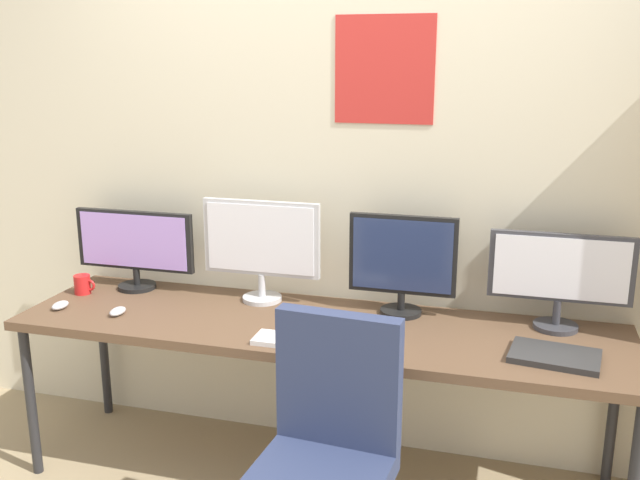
{
  "coord_description": "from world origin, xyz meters",
  "views": [
    {
      "loc": [
        0.76,
        -2.06,
        1.82
      ],
      "look_at": [
        0.0,
        0.65,
        1.09
      ],
      "focal_mm": 39.46,
      "sensor_mm": 36.0,
      "label": 1
    }
  ],
  "objects_px": {
    "desk": "(317,334)",
    "coffee_mug": "(83,284)",
    "monitor_center_right": "(402,261)",
    "mouse_left_side": "(118,311)",
    "laptop_closed": "(555,356)",
    "monitor_far_left": "(135,245)",
    "monitor_far_right": "(560,274)",
    "monitor_center_left": "(261,244)",
    "mouse_right_side": "(60,305)",
    "keyboard_main": "(301,342)"
  },
  "relations": [
    {
      "from": "monitor_center_right",
      "to": "monitor_far_right",
      "type": "xyz_separation_m",
      "value": [
        0.64,
        -0.0,
        -0.0
      ]
    },
    {
      "from": "monitor_center_right",
      "to": "mouse_left_side",
      "type": "height_order",
      "value": "monitor_center_right"
    },
    {
      "from": "laptop_closed",
      "to": "coffee_mug",
      "type": "distance_m",
      "value": 2.13
    },
    {
      "from": "desk",
      "to": "mouse_right_side",
      "type": "bearing_deg",
      "value": -173.19
    },
    {
      "from": "monitor_center_left",
      "to": "laptop_closed",
      "type": "xyz_separation_m",
      "value": [
        1.27,
        -0.32,
        -0.25
      ]
    },
    {
      "from": "monitor_center_right",
      "to": "laptop_closed",
      "type": "bearing_deg",
      "value": -27.1
    },
    {
      "from": "monitor_center_right",
      "to": "mouse_left_side",
      "type": "relative_size",
      "value": 4.82
    },
    {
      "from": "monitor_far_left",
      "to": "mouse_left_side",
      "type": "xyz_separation_m",
      "value": [
        0.1,
        -0.35,
        -0.2
      ]
    },
    {
      "from": "laptop_closed",
      "to": "coffee_mug",
      "type": "xyz_separation_m",
      "value": [
        -2.12,
        0.18,
        0.03
      ]
    },
    {
      "from": "monitor_far_left",
      "to": "laptop_closed",
      "type": "xyz_separation_m",
      "value": [
        1.91,
        -0.32,
        -0.2
      ]
    },
    {
      "from": "monitor_far_right",
      "to": "coffee_mug",
      "type": "height_order",
      "value": "monitor_far_right"
    },
    {
      "from": "monitor_center_left",
      "to": "coffee_mug",
      "type": "height_order",
      "value": "monitor_center_left"
    },
    {
      "from": "monitor_center_left",
      "to": "keyboard_main",
      "type": "distance_m",
      "value": 0.6
    },
    {
      "from": "desk",
      "to": "coffee_mug",
      "type": "distance_m",
      "value": 1.18
    },
    {
      "from": "monitor_far_right",
      "to": "coffee_mug",
      "type": "relative_size",
      "value": 5.35
    },
    {
      "from": "monitor_far_left",
      "to": "mouse_left_side",
      "type": "distance_m",
      "value": 0.42
    },
    {
      "from": "mouse_right_side",
      "to": "laptop_closed",
      "type": "distance_m",
      "value": 2.1
    },
    {
      "from": "mouse_right_side",
      "to": "laptop_closed",
      "type": "xyz_separation_m",
      "value": [
        2.1,
        0.03,
        -0.0
      ]
    },
    {
      "from": "laptop_closed",
      "to": "mouse_left_side",
      "type": "bearing_deg",
      "value": -171.03
    },
    {
      "from": "monitor_far_right",
      "to": "mouse_right_side",
      "type": "xyz_separation_m",
      "value": [
        -2.11,
        -0.35,
        -0.22
      ]
    },
    {
      "from": "monitor_far_left",
      "to": "mouse_right_side",
      "type": "distance_m",
      "value": 0.44
    },
    {
      "from": "monitor_far_right",
      "to": "coffee_mug",
      "type": "bearing_deg",
      "value": -176.23
    },
    {
      "from": "keyboard_main",
      "to": "mouse_left_side",
      "type": "relative_size",
      "value": 3.88
    },
    {
      "from": "desk",
      "to": "mouse_right_side",
      "type": "relative_size",
      "value": 26.76
    },
    {
      "from": "desk",
      "to": "mouse_left_side",
      "type": "bearing_deg",
      "value": -170.98
    },
    {
      "from": "keyboard_main",
      "to": "coffee_mug",
      "type": "distance_m",
      "value": 1.21
    },
    {
      "from": "monitor_center_left",
      "to": "coffee_mug",
      "type": "bearing_deg",
      "value": -170.59
    },
    {
      "from": "mouse_right_side",
      "to": "coffee_mug",
      "type": "relative_size",
      "value": 0.91
    },
    {
      "from": "monitor_far_left",
      "to": "monitor_far_right",
      "type": "xyz_separation_m",
      "value": [
        1.93,
        -0.0,
        0.02
      ]
    },
    {
      "from": "desk",
      "to": "mouse_left_side",
      "type": "distance_m",
      "value": 0.87
    },
    {
      "from": "laptop_closed",
      "to": "desk",
      "type": "bearing_deg",
      "value": -178.45
    },
    {
      "from": "desk",
      "to": "keyboard_main",
      "type": "relative_size",
      "value": 6.9
    },
    {
      "from": "monitor_far_left",
      "to": "coffee_mug",
      "type": "bearing_deg",
      "value": -145.66
    },
    {
      "from": "desk",
      "to": "keyboard_main",
      "type": "distance_m",
      "value": 0.24
    },
    {
      "from": "monitor_far_right",
      "to": "mouse_right_side",
      "type": "height_order",
      "value": "monitor_far_right"
    },
    {
      "from": "mouse_left_side",
      "to": "laptop_closed",
      "type": "xyz_separation_m",
      "value": [
        1.81,
        0.03,
        -0.0
      ]
    },
    {
      "from": "monitor_far_left",
      "to": "laptop_closed",
      "type": "height_order",
      "value": "monitor_far_left"
    },
    {
      "from": "monitor_center_left",
      "to": "monitor_center_right",
      "type": "height_order",
      "value": "monitor_center_left"
    },
    {
      "from": "keyboard_main",
      "to": "mouse_right_side",
      "type": "distance_m",
      "value": 1.15
    },
    {
      "from": "monitor_center_right",
      "to": "mouse_right_side",
      "type": "relative_size",
      "value": 4.82
    },
    {
      "from": "laptop_closed",
      "to": "keyboard_main",
      "type": "bearing_deg",
      "value": -164.64
    },
    {
      "from": "monitor_center_right",
      "to": "mouse_left_side",
      "type": "xyz_separation_m",
      "value": [
        -1.18,
        -0.35,
        -0.22
      ]
    },
    {
      "from": "mouse_right_side",
      "to": "laptop_closed",
      "type": "relative_size",
      "value": 0.3
    },
    {
      "from": "monitor_center_left",
      "to": "mouse_left_side",
      "type": "relative_size",
      "value": 5.68
    },
    {
      "from": "monitor_center_right",
      "to": "monitor_far_left",
      "type": "bearing_deg",
      "value": 180.0
    },
    {
      "from": "desk",
      "to": "keyboard_main",
      "type": "xyz_separation_m",
      "value": [
        0.0,
        -0.23,
        0.06
      ]
    },
    {
      "from": "monitor_far_right",
      "to": "laptop_closed",
      "type": "distance_m",
      "value": 0.39
    },
    {
      "from": "desk",
      "to": "monitor_far_right",
      "type": "relative_size",
      "value": 4.53
    },
    {
      "from": "mouse_left_side",
      "to": "monitor_center_right",
      "type": "bearing_deg",
      "value": 16.44
    },
    {
      "from": "monitor_far_right",
      "to": "mouse_left_side",
      "type": "bearing_deg",
      "value": -169.18
    }
  ]
}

